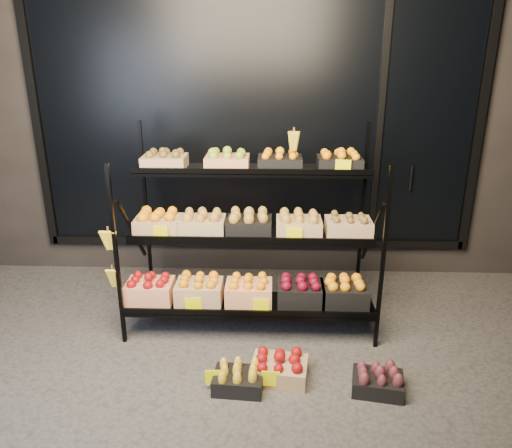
{
  "coord_description": "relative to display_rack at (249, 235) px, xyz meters",
  "views": [
    {
      "loc": [
        0.18,
        -3.31,
        2.33
      ],
      "look_at": [
        0.05,
        0.55,
        0.91
      ],
      "focal_mm": 35.0,
      "sensor_mm": 36.0,
      "label": 1
    }
  ],
  "objects": [
    {
      "name": "floor_crate_right",
      "position": [
        0.95,
        -0.97,
        -0.7
      ],
      "size": [
        0.39,
        0.31,
        0.18
      ],
      "rotation": [
        0.0,
        0.0,
        -0.17
      ],
      "color": "black",
      "rests_on": "ground"
    },
    {
      "name": "tag_floor_a",
      "position": [
        -0.2,
        -1.0,
        -0.73
      ],
      "size": [
        0.13,
        0.01,
        0.12
      ],
      "primitive_type": "cube",
      "color": "#EFE600",
      "rests_on": "ground"
    },
    {
      "name": "display_rack",
      "position": [
        0.0,
        0.0,
        0.0
      ],
      "size": [
        2.18,
        1.02,
        1.74
      ],
      "color": "black",
      "rests_on": "ground"
    },
    {
      "name": "building",
      "position": [
        0.02,
        1.99,
        0.96
      ],
      "size": [
        6.0,
        2.08,
        3.5
      ],
      "color": "#2D2826",
      "rests_on": "ground"
    },
    {
      "name": "floor_crate_midright",
      "position": [
        0.26,
        -0.86,
        -0.69
      ],
      "size": [
        0.44,
        0.35,
        0.2
      ],
      "rotation": [
        0.0,
        0.0,
        -0.13
      ],
      "color": "tan",
      "rests_on": "ground"
    },
    {
      "name": "ground",
      "position": [
        0.02,
        -0.6,
        -0.79
      ],
      "size": [
        24.0,
        24.0,
        0.0
      ],
      "primitive_type": "plane",
      "color": "#514F4C",
      "rests_on": "ground"
    },
    {
      "name": "floor_crate_midleft",
      "position": [
        -0.03,
        -0.98,
        -0.7
      ],
      "size": [
        0.37,
        0.28,
        0.19
      ],
      "rotation": [
        0.0,
        0.0,
        -0.07
      ],
      "color": "black",
      "rests_on": "ground"
    },
    {
      "name": "tag_floor_b",
      "position": [
        0.2,
        -1.0,
        -0.73
      ],
      "size": [
        0.13,
        0.01,
        0.12
      ],
      "primitive_type": "cube",
      "color": "#EFE600",
      "rests_on": "ground"
    }
  ]
}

